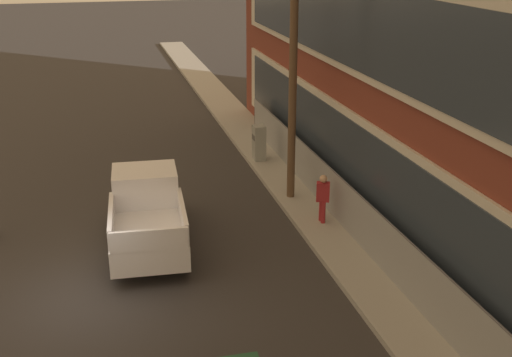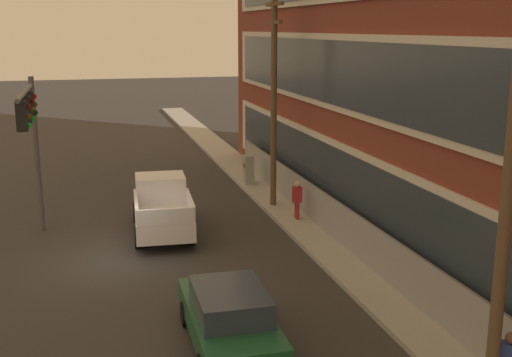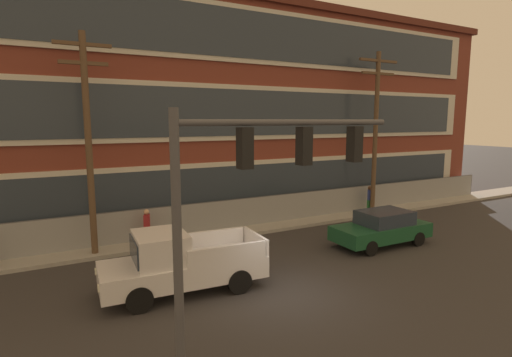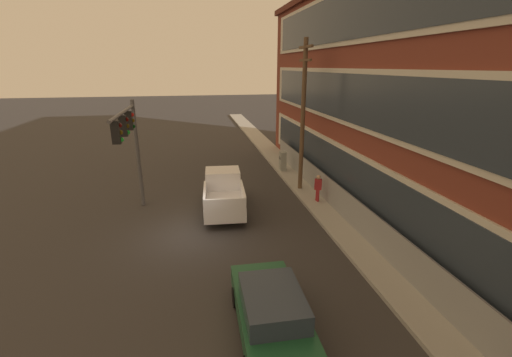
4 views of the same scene
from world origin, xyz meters
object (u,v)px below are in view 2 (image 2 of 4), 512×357
object	(u,v)px
traffic_signal_mast	(30,126)
utility_pole_near_corner	(274,94)
pickup_truck_white	(162,207)
electrical_cabinet	(249,171)
utility_pole_midblock	(511,156)
pedestrian_near_cabinet	(297,199)
sedan_dark_green	(229,317)

from	to	relation	value
traffic_signal_mast	utility_pole_near_corner	distance (m)	9.73
traffic_signal_mast	pickup_truck_white	world-z (taller)	traffic_signal_mast
pickup_truck_white	electrical_cabinet	distance (m)	7.76
utility_pole_midblock	pedestrian_near_cabinet	xyz separation A→B (m)	(-13.19, 0.35, -4.26)
electrical_cabinet	traffic_signal_mast	bearing A→B (deg)	-55.37
utility_pole_near_corner	utility_pole_midblock	bearing A→B (deg)	-0.13
utility_pole_midblock	pedestrian_near_cabinet	bearing A→B (deg)	178.46
sedan_dark_green	utility_pole_midblock	distance (m)	7.41
sedan_dark_green	electrical_cabinet	world-z (taller)	sedan_dark_green
utility_pole_near_corner	electrical_cabinet	xyz separation A→B (m)	(-3.97, -0.07, -4.12)
sedan_dark_green	utility_pole_midblock	size ratio (longest dim) A/B	0.49
pickup_truck_white	utility_pole_midblock	distance (m)	14.90
pedestrian_near_cabinet	pickup_truck_white	bearing A→B (deg)	-92.20
electrical_cabinet	pedestrian_near_cabinet	distance (m)	6.22
traffic_signal_mast	electrical_cabinet	world-z (taller)	traffic_signal_mast
pickup_truck_white	pedestrian_near_cabinet	world-z (taller)	pickup_truck_white
pickup_truck_white	utility_pole_near_corner	world-z (taller)	utility_pole_near_corner
pickup_truck_white	utility_pole_midblock	world-z (taller)	utility_pole_midblock
traffic_signal_mast	electrical_cabinet	bearing A→B (deg)	124.63
sedan_dark_green	utility_pole_midblock	xyz separation A→B (m)	(3.88, 4.49, 4.44)
traffic_signal_mast	utility_pole_midblock	world-z (taller)	utility_pole_midblock
utility_pole_midblock	electrical_cabinet	bearing A→B (deg)	-179.90
utility_pole_near_corner	utility_pole_midblock	size ratio (longest dim) A/B	0.95
electrical_cabinet	pedestrian_near_cabinet	world-z (taller)	pedestrian_near_cabinet
utility_pole_near_corner	utility_pole_midblock	world-z (taller)	utility_pole_midblock
traffic_signal_mast	electrical_cabinet	xyz separation A→B (m)	(-6.44, 9.32, -3.50)
traffic_signal_mast	electrical_cabinet	distance (m)	11.86
sedan_dark_green	utility_pole_near_corner	size ratio (longest dim) A/B	0.51
utility_pole_midblock	electrical_cabinet	distance (m)	19.90
traffic_signal_mast	pedestrian_near_cabinet	xyz separation A→B (m)	(-0.23, 9.71, -3.30)
pickup_truck_white	electrical_cabinet	bearing A→B (deg)	140.69
electrical_cabinet	sedan_dark_green	bearing A→B (deg)	-16.02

